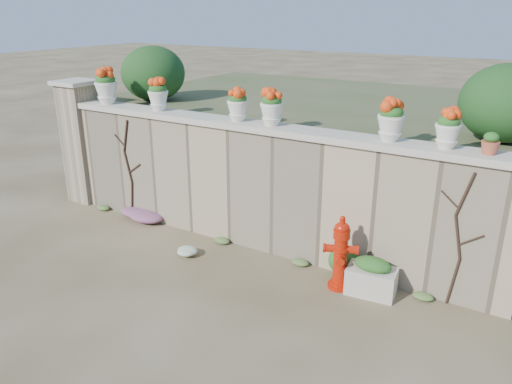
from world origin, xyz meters
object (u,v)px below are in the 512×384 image
Objects in this scene: fire_hydrant at (341,253)px; terracotta_pot at (490,144)px; planter_box at (372,277)px; urn_pot_0 at (106,86)px.

terracotta_pot is (1.62, 0.61, 1.66)m from fire_hydrant.
terracotta_pot is (1.17, 0.53, 1.96)m from planter_box.
terracotta_pot is at bearing 0.00° from urn_pot_0.
planter_box is at bearing -5.48° from urn_pot_0.
terracotta_pot is (6.69, 0.00, -0.20)m from urn_pot_0.
planter_box is at bearing -155.75° from terracotta_pot.
urn_pot_0 reaches higher than fire_hydrant.
terracotta_pot is at bearing 18.05° from planter_box.
urn_pot_0 is (-5.07, 0.61, 1.87)m from fire_hydrant.
urn_pot_0 is at bearing 151.40° from fire_hydrant.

